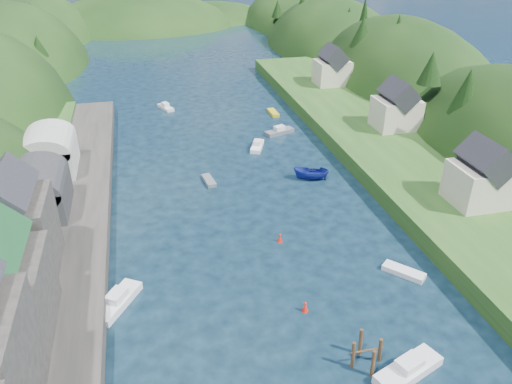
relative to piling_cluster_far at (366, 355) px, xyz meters
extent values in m
plane|color=black|center=(-3.62, 47.06, -1.08)|extent=(600.00, 600.00, 0.00)
ellipsoid|color=black|center=(-48.62, 115.06, -9.51)|extent=(44.00, 75.56, 48.19)
ellipsoid|color=black|center=(-48.62, 157.06, -7.91)|extent=(44.00, 75.56, 39.00)
ellipsoid|color=black|center=(41.38, 72.06, -9.48)|extent=(36.00, 75.56, 48.00)
ellipsoid|color=black|center=(41.38, 115.06, -8.87)|extent=(36.00, 75.56, 44.49)
ellipsoid|color=black|center=(41.38, 157.06, -7.38)|extent=(36.00, 75.56, 36.00)
ellipsoid|color=black|center=(-13.62, 167.06, -11.08)|extent=(80.00, 60.00, 44.00)
ellipsoid|color=black|center=(14.38, 177.06, -13.08)|extent=(70.00, 56.00, 36.00)
cone|color=black|center=(-37.62, 96.48, 7.32)|extent=(4.07, 4.07, 4.80)
cone|color=black|center=(-43.06, 112.15, 8.96)|extent=(4.56, 4.56, 8.67)
cone|color=black|center=(-45.76, 120.31, 7.11)|extent=(4.75, 4.75, 5.72)
cone|color=black|center=(-44.31, 135.36, 8.10)|extent=(4.27, 4.27, 7.64)
cone|color=black|center=(32.09, 36.74, 9.31)|extent=(5.29, 5.29, 7.53)
cone|color=black|center=(30.86, 45.37, 11.11)|extent=(4.07, 4.07, 5.40)
cone|color=black|center=(38.32, 57.35, 6.82)|extent=(3.40, 3.40, 5.27)
cone|color=black|center=(37.66, 70.33, 10.79)|extent=(4.94, 4.94, 9.69)
cone|color=black|center=(32.34, 75.86, 11.14)|extent=(5.25, 5.25, 6.34)
cone|color=black|center=(38.26, 88.54, 12.19)|extent=(3.36, 3.36, 9.61)
cone|color=black|center=(39.59, 100.62, 9.34)|extent=(4.57, 4.57, 6.53)
cone|color=black|center=(39.48, 118.41, 7.88)|extent=(3.59, 3.59, 6.04)
cone|color=black|center=(34.18, 123.39, 10.84)|extent=(4.14, 4.14, 6.66)
cone|color=black|center=(30.52, 137.92, 7.36)|extent=(3.83, 3.83, 5.58)
cube|color=#2D2B28|center=(-27.62, 17.06, -0.08)|extent=(12.00, 110.00, 2.00)
cube|color=#2D2B28|center=(-29.62, 18.06, 4.92)|extent=(7.00, 8.00, 8.00)
cube|color=black|center=(-29.62, 18.06, 9.76)|extent=(5.15, 8.32, 5.15)
cube|color=#2D2D30|center=(-29.62, 30.06, 2.92)|extent=(7.00, 9.00, 4.00)
cylinder|color=#2D2D30|center=(-29.62, 30.06, 4.92)|extent=(7.00, 9.00, 7.00)
cube|color=#B2B2A8|center=(-29.62, 42.06, 2.92)|extent=(7.00, 9.00, 4.00)
cylinder|color=#B2B2A8|center=(-29.62, 42.06, 4.92)|extent=(7.00, 9.00, 7.00)
cube|color=#234719|center=(21.38, 37.06, 0.12)|extent=(16.00, 120.00, 2.40)
cube|color=beige|center=(23.38, 19.06, 3.82)|extent=(7.00, 6.00, 5.00)
cube|color=black|center=(23.38, 19.06, 7.16)|extent=(5.15, 6.24, 5.15)
cube|color=beige|center=(25.38, 45.06, 3.82)|extent=(7.00, 6.00, 5.00)
cube|color=black|center=(25.38, 45.06, 7.16)|extent=(5.15, 6.24, 5.15)
cube|color=beige|center=(24.38, 72.06, 3.82)|extent=(7.00, 6.00, 5.00)
cube|color=black|center=(24.38, 72.06, 7.16)|extent=(5.15, 6.24, 5.15)
cylinder|color=#382314|center=(1.23, 0.00, -0.03)|extent=(0.32, 0.32, 3.30)
cylinder|color=#382314|center=(0.00, 1.23, -0.03)|extent=(0.32, 0.32, 3.30)
cylinder|color=#382314|center=(-1.23, 0.00, -0.03)|extent=(0.32, 0.32, 3.30)
cylinder|color=#382314|center=(0.00, -1.23, -0.03)|extent=(0.32, 0.32, 3.30)
cylinder|color=#382314|center=(0.00, 0.00, 0.54)|extent=(2.96, 0.16, 0.16)
cone|color=#B41A0E|center=(-2.91, 7.49, -0.63)|extent=(0.70, 0.70, 0.90)
sphere|color=#B41A0E|center=(-2.91, 7.49, -0.13)|extent=(0.30, 0.30, 0.30)
cone|color=#B41A0E|center=(-2.03, 19.57, -0.63)|extent=(0.70, 0.70, 0.90)
sphere|color=#B41A0E|center=(-2.03, 19.57, -0.13)|extent=(0.30, 0.30, 0.30)
cube|color=#575F64|center=(-7.88, 36.78, -0.84)|extent=(1.77, 3.99, 0.54)
imported|color=navy|center=(6.77, 34.12, -0.24)|extent=(5.47, 3.48, 1.98)
cube|color=#575A64|center=(7.25, 52.54, -0.74)|extent=(5.66, 3.52, 0.75)
cube|color=silver|center=(7.25, 52.54, 0.02)|extent=(2.20, 1.82, 0.70)
cube|color=white|center=(1.87, 47.18, -0.77)|extent=(3.38, 5.18, 0.69)
cube|color=silver|center=(1.87, 47.18, -0.04)|extent=(1.71, 2.03, 0.70)
cube|color=gold|center=(8.89, 62.93, -0.82)|extent=(1.49, 4.22, 0.59)
cube|color=silver|center=(3.02, -1.78, -0.68)|extent=(6.70, 4.24, 0.89)
cube|color=silver|center=(3.02, -1.78, 0.16)|extent=(2.61, 2.17, 0.70)
cube|color=silver|center=(9.21, 10.57, -0.80)|extent=(4.05, 4.35, 0.63)
cube|color=silver|center=(-20.62, 12.60, -0.69)|extent=(5.02, 6.27, 0.86)
cube|color=silver|center=(-20.62, 12.60, 0.13)|extent=(2.35, 2.58, 0.70)
cube|color=silver|center=(-11.53, 70.74, -0.79)|extent=(3.17, 4.83, 0.64)
cube|color=silver|center=(-11.53, 70.74, -0.09)|extent=(1.60, 1.90, 0.70)
camera|label=1|loc=(-16.15, -27.45, 32.19)|focal=35.00mm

